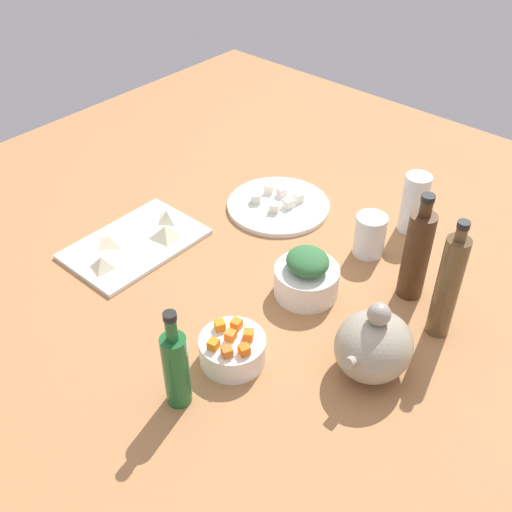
# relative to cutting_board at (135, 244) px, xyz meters

# --- Properties ---
(tabletop) EXTENTS (1.90, 1.90, 0.03)m
(tabletop) POSITION_rel_cutting_board_xyz_m (-0.11, 0.27, -0.02)
(tabletop) COLOR #AA7244
(tabletop) RESTS_ON ground
(cutting_board) EXTENTS (0.30, 0.20, 0.01)m
(cutting_board) POSITION_rel_cutting_board_xyz_m (0.00, 0.00, 0.00)
(cutting_board) COLOR white
(cutting_board) RESTS_ON tabletop
(plate_tofu) EXTENTS (0.25, 0.25, 0.01)m
(plate_tofu) POSITION_rel_cutting_board_xyz_m (-0.34, 0.15, 0.00)
(plate_tofu) COLOR white
(plate_tofu) RESTS_ON tabletop
(bowl_greens) EXTENTS (0.13, 0.13, 0.06)m
(bowl_greens) POSITION_rel_cutting_board_xyz_m (-0.13, 0.39, 0.03)
(bowl_greens) COLOR white
(bowl_greens) RESTS_ON tabletop
(bowl_carrots) EXTENTS (0.12, 0.12, 0.05)m
(bowl_carrots) POSITION_rel_cutting_board_xyz_m (0.10, 0.40, 0.02)
(bowl_carrots) COLOR white
(bowl_carrots) RESTS_ON tabletop
(teapot) EXTENTS (0.16, 0.14, 0.16)m
(teapot) POSITION_rel_cutting_board_xyz_m (-0.04, 0.61, 0.06)
(teapot) COLOR #A19882
(teapot) RESTS_ON tabletop
(bottle_0) EXTENTS (0.05, 0.05, 0.24)m
(bottle_0) POSITION_rel_cutting_board_xyz_m (-0.27, 0.55, 0.10)
(bottle_0) COLOR #452B17
(bottle_0) RESTS_ON tabletop
(bottle_1) EXTENTS (0.05, 0.05, 0.26)m
(bottle_1) POSITION_rel_cutting_board_xyz_m (-0.21, 0.65, 0.11)
(bottle_1) COLOR brown
(bottle_1) RESTS_ON tabletop
(bottle_2) EXTENTS (0.04, 0.04, 0.21)m
(bottle_2) POSITION_rel_cutting_board_xyz_m (0.23, 0.40, 0.08)
(bottle_2) COLOR #1F5F2D
(bottle_2) RESTS_ON tabletop
(drinking_glass_0) EXTENTS (0.07, 0.07, 0.10)m
(drinking_glass_0) POSITION_rel_cutting_board_xyz_m (-0.33, 0.41, 0.04)
(drinking_glass_0) COLOR white
(drinking_glass_0) RESTS_ON tabletop
(drinking_glass_1) EXTENTS (0.06, 0.06, 0.15)m
(drinking_glass_1) POSITION_rel_cutting_board_xyz_m (-0.47, 0.44, 0.07)
(drinking_glass_1) COLOR white
(drinking_glass_1) RESTS_ON tabletop
(carrot_cube_0) EXTENTS (0.02, 0.02, 0.02)m
(carrot_cube_0) POSITION_rel_cutting_board_xyz_m (0.08, 0.42, 0.06)
(carrot_cube_0) COLOR orange
(carrot_cube_0) RESTS_ON bowl_carrots
(carrot_cube_1) EXTENTS (0.02, 0.02, 0.02)m
(carrot_cube_1) POSITION_rel_cutting_board_xyz_m (0.14, 0.42, 0.06)
(carrot_cube_1) COLOR orange
(carrot_cube_1) RESTS_ON bowl_carrots
(carrot_cube_2) EXTENTS (0.02, 0.02, 0.02)m
(carrot_cube_2) POSITION_rel_cutting_board_xyz_m (0.11, 0.40, 0.06)
(carrot_cube_2) COLOR orange
(carrot_cube_2) RESTS_ON bowl_carrots
(carrot_cube_3) EXTENTS (0.02, 0.02, 0.02)m
(carrot_cube_3) POSITION_rel_cutting_board_xyz_m (0.14, 0.39, 0.06)
(carrot_cube_3) COLOR orange
(carrot_cube_3) RESTS_ON bowl_carrots
(carrot_cube_4) EXTENTS (0.02, 0.02, 0.02)m
(carrot_cube_4) POSITION_rel_cutting_board_xyz_m (0.10, 0.37, 0.06)
(carrot_cube_4) COLOR orange
(carrot_cube_4) RESTS_ON bowl_carrots
(carrot_cube_5) EXTENTS (0.02, 0.02, 0.02)m
(carrot_cube_5) POSITION_rel_cutting_board_xyz_m (0.08, 0.39, 0.06)
(carrot_cube_5) COLOR orange
(carrot_cube_5) RESTS_ON bowl_carrots
(carrot_cube_6) EXTENTS (0.02, 0.02, 0.02)m
(carrot_cube_6) POSITION_rel_cutting_board_xyz_m (0.11, 0.44, 0.06)
(carrot_cube_6) COLOR orange
(carrot_cube_6) RESTS_ON bowl_carrots
(chopped_greens_mound) EXTENTS (0.12, 0.13, 0.04)m
(chopped_greens_mound) POSITION_rel_cutting_board_xyz_m (-0.13, 0.39, 0.08)
(chopped_greens_mound) COLOR #336B3A
(chopped_greens_mound) RESTS_ON bowl_greens
(tofu_cube_0) EXTENTS (0.03, 0.03, 0.02)m
(tofu_cube_0) POSITION_rel_cutting_board_xyz_m (-0.30, 0.10, 0.02)
(tofu_cube_0) COLOR silver
(tofu_cube_0) RESTS_ON plate_tofu
(tofu_cube_1) EXTENTS (0.03, 0.03, 0.02)m
(tofu_cube_1) POSITION_rel_cutting_board_xyz_m (-0.37, 0.13, 0.02)
(tofu_cube_1) COLOR white
(tofu_cube_1) RESTS_ON plate_tofu
(tofu_cube_2) EXTENTS (0.03, 0.03, 0.02)m
(tofu_cube_2) POSITION_rel_cutting_board_xyz_m (-0.36, 0.10, 0.02)
(tofu_cube_2) COLOR white
(tofu_cube_2) RESTS_ON plate_tofu
(tofu_cube_3) EXTENTS (0.03, 0.03, 0.02)m
(tofu_cube_3) POSITION_rel_cutting_board_xyz_m (-0.34, 0.18, 0.02)
(tofu_cube_3) COLOR white
(tofu_cube_3) RESTS_ON plate_tofu
(tofu_cube_4) EXTENTS (0.03, 0.03, 0.02)m
(tofu_cube_4) POSITION_rel_cutting_board_xyz_m (-0.30, 0.16, 0.02)
(tofu_cube_4) COLOR white
(tofu_cube_4) RESTS_ON plate_tofu
(tofu_cube_5) EXTENTS (0.03, 0.03, 0.02)m
(tofu_cube_5) POSITION_rel_cutting_board_xyz_m (-0.38, 0.18, 0.02)
(tofu_cube_5) COLOR white
(tofu_cube_5) RESTS_ON plate_tofu
(dumpling_0) EXTENTS (0.06, 0.06, 0.03)m
(dumpling_0) POSITION_rel_cutting_board_xyz_m (0.11, 0.02, 0.02)
(dumpling_0) COLOR beige
(dumpling_0) RESTS_ON cutting_board
(dumpling_1) EXTENTS (0.04, 0.05, 0.03)m
(dumpling_1) POSITION_rel_cutting_board_xyz_m (-0.11, -0.01, 0.02)
(dumpling_1) COLOR beige
(dumpling_1) RESTS_ON cutting_board
(dumpling_2) EXTENTS (0.08, 0.08, 0.03)m
(dumpling_2) POSITION_rel_cutting_board_xyz_m (-0.06, 0.04, 0.02)
(dumpling_2) COLOR beige
(dumpling_2) RESTS_ON cutting_board
(dumpling_3) EXTENTS (0.06, 0.06, 0.02)m
(dumpling_3) POSITION_rel_cutting_board_xyz_m (0.04, -0.04, 0.02)
(dumpling_3) COLOR beige
(dumpling_3) RESTS_ON cutting_board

